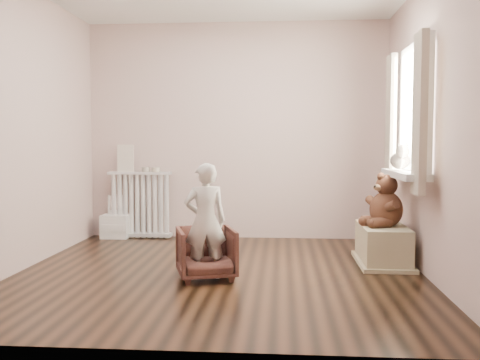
# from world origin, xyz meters

# --- Properties ---
(floor) EXTENTS (3.60, 3.60, 0.01)m
(floor) POSITION_xyz_m (0.00, 0.00, 0.00)
(floor) COLOR black
(floor) RESTS_ON ground
(back_wall) EXTENTS (3.60, 0.02, 2.60)m
(back_wall) POSITION_xyz_m (0.00, 1.80, 1.30)
(back_wall) COLOR beige
(back_wall) RESTS_ON ground
(front_wall) EXTENTS (3.60, 0.02, 2.60)m
(front_wall) POSITION_xyz_m (0.00, -1.80, 1.30)
(front_wall) COLOR beige
(front_wall) RESTS_ON ground
(left_wall) EXTENTS (0.02, 3.60, 2.60)m
(left_wall) POSITION_xyz_m (-1.80, 0.00, 1.30)
(left_wall) COLOR beige
(left_wall) RESTS_ON ground
(right_wall) EXTENTS (0.02, 3.60, 2.60)m
(right_wall) POSITION_xyz_m (1.80, 0.00, 1.30)
(right_wall) COLOR beige
(right_wall) RESTS_ON ground
(window) EXTENTS (0.03, 0.90, 1.10)m
(window) POSITION_xyz_m (1.76, 0.30, 1.45)
(window) COLOR white
(window) RESTS_ON right_wall
(window_sill) EXTENTS (0.22, 1.10, 0.06)m
(window_sill) POSITION_xyz_m (1.67, 0.30, 0.87)
(window_sill) COLOR silver
(window_sill) RESTS_ON right_wall
(curtain_left) EXTENTS (0.06, 0.26, 1.30)m
(curtain_left) POSITION_xyz_m (1.65, -0.27, 1.39)
(curtain_left) COLOR #B7AA94
(curtain_left) RESTS_ON right_wall
(curtain_right) EXTENTS (0.06, 0.26, 1.30)m
(curtain_right) POSITION_xyz_m (1.65, 0.87, 1.39)
(curtain_right) COLOR #B7AA94
(curtain_right) RESTS_ON right_wall
(radiator) EXTENTS (0.76, 0.14, 0.81)m
(radiator) POSITION_xyz_m (-1.17, 1.68, 0.39)
(radiator) COLOR silver
(radiator) RESTS_ON floor
(paper_doll) EXTENTS (0.20, 0.02, 0.33)m
(paper_doll) POSITION_xyz_m (-1.34, 1.68, 0.97)
(paper_doll) COLOR beige
(paper_doll) RESTS_ON radiator
(tin_a) EXTENTS (0.10, 0.10, 0.06)m
(tin_a) POSITION_xyz_m (-1.09, 1.68, 0.84)
(tin_a) COLOR #A59E8C
(tin_a) RESTS_ON radiator
(tin_b) EXTENTS (0.10, 0.10, 0.06)m
(tin_b) POSITION_xyz_m (-0.97, 1.68, 0.83)
(tin_b) COLOR #A59E8C
(tin_b) RESTS_ON radiator
(toy_vanity) EXTENTS (0.33, 0.23, 0.52)m
(toy_vanity) POSITION_xyz_m (-1.46, 1.65, 0.28)
(toy_vanity) COLOR silver
(toy_vanity) RESTS_ON floor
(armchair) EXTENTS (0.59, 0.60, 0.44)m
(armchair) POSITION_xyz_m (-0.09, -0.21, 0.22)
(armchair) COLOR #512C24
(armchair) RESTS_ON floor
(child) EXTENTS (0.41, 0.33, 0.97)m
(child) POSITION_xyz_m (-0.09, -0.26, 0.51)
(child) COLOR silver
(child) RESTS_ON armchair
(toy_bench) EXTENTS (0.42, 0.79, 0.37)m
(toy_bench) POSITION_xyz_m (1.52, 0.49, 0.20)
(toy_bench) COLOR #BCB48C
(toy_bench) RESTS_ON floor
(teddy_bear) EXTENTS (0.50, 0.45, 0.50)m
(teddy_bear) POSITION_xyz_m (1.54, 0.45, 0.67)
(teddy_bear) COLOR #3D2014
(teddy_bear) RESTS_ON toy_bench
(plush_cat) EXTENTS (0.27, 0.34, 0.25)m
(plush_cat) POSITION_xyz_m (1.66, 0.46, 1.00)
(plush_cat) COLOR gray
(plush_cat) RESTS_ON window_sill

